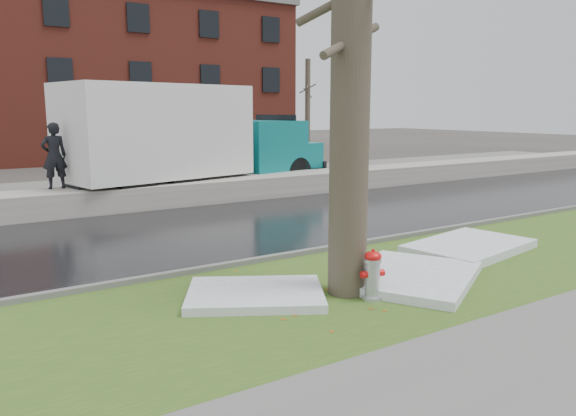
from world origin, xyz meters
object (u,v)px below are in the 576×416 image
tree (351,46)px  box_truck (188,139)px  worker (54,156)px  fire_hydrant (372,273)px

tree → box_truck: tree is taller
worker → fire_hydrant: bearing=101.5°
tree → box_truck: bearing=80.0°
fire_hydrant → box_truck: 12.16m
box_truck → worker: (-4.58, -0.79, -0.33)m
tree → worker: 11.19m
tree → worker: bearing=103.6°
tree → worker: tree is taller
fire_hydrant → tree: tree is taller
tree → box_truck: size_ratio=0.68×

